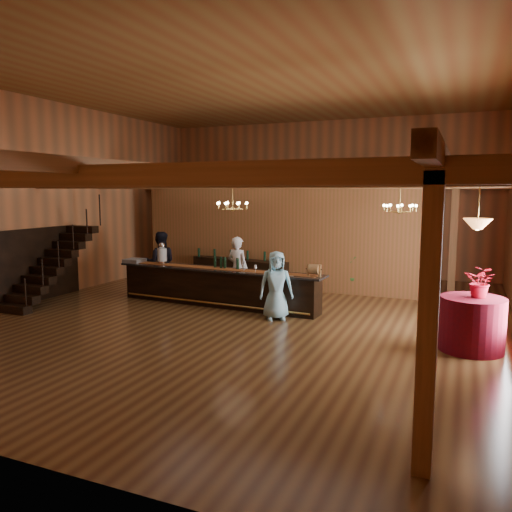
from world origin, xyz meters
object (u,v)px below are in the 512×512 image
at_px(round_table, 472,324).
at_px(bartender, 238,269).
at_px(tasting_bar, 217,287).
at_px(staff_second, 160,263).
at_px(chandelier_left, 233,205).
at_px(guest, 276,285).
at_px(floor_plant, 356,275).
at_px(backbar_shelf, 239,274).
at_px(beverage_dispenser, 162,254).
at_px(pendant_lamp, 478,224).
at_px(chandelier_right, 400,208).
at_px(raffle_drum, 314,269).

xyz_separation_m(round_table, bartender, (-5.90, 2.23, 0.37)).
height_order(tasting_bar, staff_second, staff_second).
distance_m(chandelier_left, guest, 2.35).
xyz_separation_m(bartender, floor_plant, (2.80, 2.18, -0.32)).
height_order(backbar_shelf, round_table, round_table).
relative_size(beverage_dispenser, bartender, 0.34).
distance_m(pendant_lamp, floor_plant, 5.69).
relative_size(round_table, bartender, 0.67).
bearing_deg(guest, bartender, 111.48).
xyz_separation_m(chandelier_right, pendant_lamp, (1.71, -2.62, -0.19)).
bearing_deg(backbar_shelf, round_table, -20.47).
relative_size(raffle_drum, guest, 0.21).
height_order(backbar_shelf, pendant_lamp, pendant_lamp).
xyz_separation_m(tasting_bar, chandelier_left, (0.57, -0.23, 2.15)).
height_order(tasting_bar, chandelier_right, chandelier_right).
bearing_deg(round_table, tasting_bar, 166.40).
height_order(chandelier_right, pendant_lamp, same).
relative_size(chandelier_left, guest, 0.50).
bearing_deg(staff_second, round_table, 134.35).
xyz_separation_m(beverage_dispenser, floor_plant, (4.86, 2.76, -0.70)).
distance_m(chandelier_right, staff_second, 6.90).
xyz_separation_m(guest, floor_plant, (1.12, 3.68, -0.24)).
height_order(round_table, chandelier_left, chandelier_left).
relative_size(chandelier_left, chandelier_right, 1.00).
height_order(staff_second, floor_plant, staff_second).
distance_m(raffle_drum, chandelier_right, 2.64).
xyz_separation_m(raffle_drum, guest, (-0.75, -0.55, -0.35)).
distance_m(beverage_dispenser, floor_plant, 5.63).
distance_m(raffle_drum, chandelier_left, 2.59).
relative_size(tasting_bar, guest, 3.66).
relative_size(chandelier_right, bartender, 0.45).
distance_m(backbar_shelf, staff_second, 2.46).
bearing_deg(beverage_dispenser, round_table, -11.71).
xyz_separation_m(beverage_dispenser, staff_second, (-0.43, 0.55, -0.35)).
bearing_deg(raffle_drum, floor_plant, 83.29).
xyz_separation_m(beverage_dispenser, backbar_shelf, (1.36, 2.18, -0.81)).
distance_m(tasting_bar, staff_second, 2.38).
bearing_deg(raffle_drum, bartender, 158.68).
relative_size(backbar_shelf, chandelier_left, 4.04).
distance_m(raffle_drum, backbar_shelf, 4.11).
height_order(raffle_drum, round_table, raffle_drum).
relative_size(beverage_dispenser, round_table, 0.51).
bearing_deg(pendant_lamp, bartender, 159.34).
distance_m(round_table, floor_plant, 5.39).
bearing_deg(chandelier_left, guest, -21.19).
bearing_deg(pendant_lamp, backbar_shelf, 149.88).
height_order(chandelier_left, bartender, chandelier_left).
bearing_deg(chandelier_right, floor_plant, 127.89).
height_order(tasting_bar, round_table, round_table).
distance_m(chandelier_left, bartender, 2.03).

